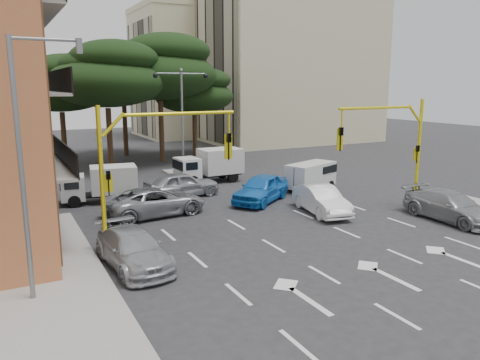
% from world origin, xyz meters
% --- Properties ---
extents(ground, '(120.00, 120.00, 0.00)m').
position_xyz_m(ground, '(0.00, 0.00, 0.00)').
color(ground, '#28282B').
rests_on(ground, ground).
extents(sidewalk_left, '(5.00, 26.00, 0.15)m').
position_xyz_m(sidewalk_left, '(-11.50, -4.00, 0.07)').
color(sidewalk_left, gray).
rests_on(sidewalk_left, ground).
extents(median_strip, '(1.40, 6.00, 0.15)m').
position_xyz_m(median_strip, '(0.00, 16.00, 0.07)').
color(median_strip, gray).
rests_on(median_strip, ground).
extents(apartment_beige_near, '(20.20, 12.15, 18.70)m').
position_xyz_m(apartment_beige_near, '(19.95, 32.00, 9.35)').
color(apartment_beige_near, beige).
rests_on(apartment_beige_near, ground).
extents(apartment_beige_far, '(16.20, 12.15, 16.70)m').
position_xyz_m(apartment_beige_far, '(12.95, 44.00, 8.35)').
color(apartment_beige_far, beige).
rests_on(apartment_beige_far, ground).
extents(pine_left_near, '(9.15, 9.15, 10.23)m').
position_xyz_m(pine_left_near, '(-3.94, 21.96, 7.60)').
color(pine_left_near, '#382616').
rests_on(pine_left_near, ground).
extents(pine_center, '(9.98, 9.98, 11.16)m').
position_xyz_m(pine_center, '(1.06, 23.96, 8.30)').
color(pine_center, '#382616').
rests_on(pine_center, ground).
extents(pine_left_far, '(8.32, 8.32, 9.30)m').
position_xyz_m(pine_left_far, '(-6.94, 25.96, 6.91)').
color(pine_left_far, '#382616').
rests_on(pine_left_far, ground).
extents(pine_right, '(7.49, 7.49, 8.37)m').
position_xyz_m(pine_right, '(5.06, 25.96, 6.22)').
color(pine_right, '#382616').
rests_on(pine_right, ground).
extents(pine_back, '(9.15, 9.15, 10.23)m').
position_xyz_m(pine_back, '(-0.94, 28.96, 7.60)').
color(pine_back, '#382616').
rests_on(pine_back, ground).
extents(signal_mast_right, '(5.79, 0.37, 6.00)m').
position_xyz_m(signal_mast_right, '(6.80, 1.99, 3.88)').
color(signal_mast_right, yellow).
rests_on(signal_mast_right, ground).
extents(signal_mast_left, '(5.79, 0.37, 6.00)m').
position_xyz_m(signal_mast_left, '(-6.80, 1.99, 3.88)').
color(signal_mast_left, yellow).
rests_on(signal_mast_left, ground).
extents(street_lamp_left, '(2.08, 0.20, 8.00)m').
position_xyz_m(street_lamp_left, '(-11.29, -1.00, 4.72)').
color(street_lamp_left, slate).
rests_on(street_lamp_left, sidewalk_left).
extents(street_lamp_center, '(4.16, 0.36, 7.77)m').
position_xyz_m(street_lamp_center, '(0.00, 16.00, 5.43)').
color(street_lamp_center, slate).
rests_on(street_lamp_center, median_strip).
extents(car_white_hatch, '(2.34, 4.65, 1.46)m').
position_xyz_m(car_white_hatch, '(3.00, 3.28, 0.73)').
color(car_white_hatch, white).
rests_on(car_white_hatch, ground).
extents(car_blue_compact, '(4.95, 4.28, 1.61)m').
position_xyz_m(car_blue_compact, '(1.38, 6.91, 0.80)').
color(car_blue_compact, blue).
rests_on(car_blue_compact, ground).
extents(car_silver_wagon, '(2.29, 4.85, 1.37)m').
position_xyz_m(car_silver_wagon, '(-7.90, 0.51, 0.68)').
color(car_silver_wagon, '#A2A5AA').
rests_on(car_silver_wagon, ground).
extents(car_silver_cross_a, '(5.60, 2.99, 1.50)m').
position_xyz_m(car_silver_cross_a, '(-4.98, 7.00, 0.75)').
color(car_silver_cross_a, gray).
rests_on(car_silver_cross_a, ground).
extents(car_silver_cross_b, '(4.76, 2.22, 1.58)m').
position_xyz_m(car_silver_cross_b, '(-2.29, 10.27, 0.79)').
color(car_silver_cross_b, '#A7A9AF').
rests_on(car_silver_cross_b, ground).
extents(car_silver_parked, '(2.14, 5.11, 1.48)m').
position_xyz_m(car_silver_parked, '(7.97, -0.84, 0.74)').
color(car_silver_parked, '#929599').
rests_on(car_silver_parked, ground).
extents(van_white, '(3.98, 2.77, 1.82)m').
position_xyz_m(van_white, '(5.83, 8.15, 0.91)').
color(van_white, silver).
rests_on(van_white, ground).
extents(box_truck_a, '(4.52, 2.42, 2.12)m').
position_xyz_m(box_truck_a, '(-6.98, 11.15, 1.06)').
color(box_truck_a, silver).
rests_on(box_truck_a, ground).
extents(box_truck_b, '(4.81, 2.13, 2.34)m').
position_xyz_m(box_truck_b, '(1.00, 13.51, 1.17)').
color(box_truck_b, white).
rests_on(box_truck_b, ground).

